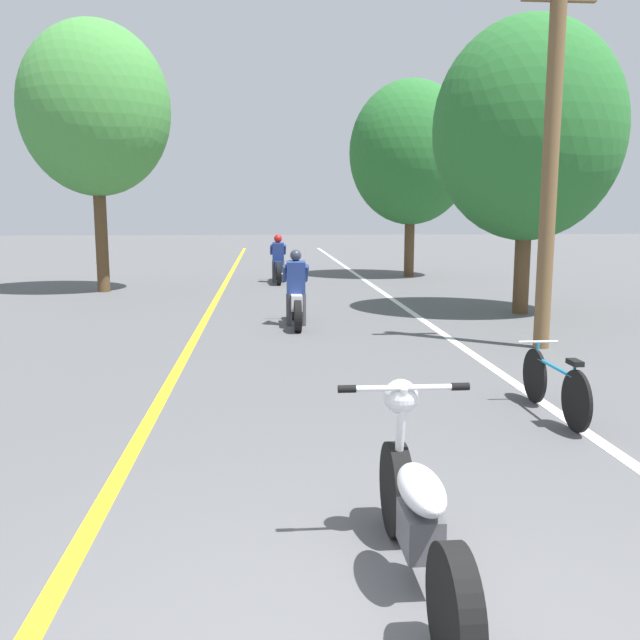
{
  "coord_description": "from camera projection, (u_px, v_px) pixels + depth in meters",
  "views": [
    {
      "loc": [
        -0.5,
        -2.71,
        2.1
      ],
      "look_at": [
        0.1,
        4.75,
        0.9
      ],
      "focal_mm": 38.0,
      "sensor_mm": 36.0,
      "label": 1
    }
  ],
  "objects": [
    {
      "name": "lane_stripe_center",
      "position": [
        213.0,
        304.0,
        15.45
      ],
      "size": [
        0.14,
        48.0,
        0.01
      ],
      "primitive_type": "cube",
      "color": "yellow",
      "rests_on": "ground"
    },
    {
      "name": "lane_stripe_edge",
      "position": [
        397.0,
        302.0,
        15.79
      ],
      "size": [
        0.14,
        48.0,
        0.01
      ],
      "primitive_type": "cube",
      "color": "white",
      "rests_on": "ground"
    },
    {
      "name": "utility_pole",
      "position": [
        551.0,
        153.0,
        10.1
      ],
      "size": [
        1.1,
        0.24,
        5.76
      ],
      "color": "brown",
      "rests_on": "ground"
    },
    {
      "name": "roadside_tree_right_near",
      "position": [
        528.0,
        130.0,
        13.59
      ],
      "size": [
        3.85,
        3.46,
        5.94
      ],
      "color": "#513A23",
      "rests_on": "ground"
    },
    {
      "name": "roadside_tree_right_far",
      "position": [
        411.0,
        153.0,
        21.57
      ],
      "size": [
        3.96,
        3.56,
        6.24
      ],
      "color": "#513A23",
      "rests_on": "ground"
    },
    {
      "name": "roadside_tree_left",
      "position": [
        95.0,
        110.0,
        17.24
      ],
      "size": [
        3.81,
        3.43,
        6.88
      ],
      "color": "#513A23",
      "rests_on": "ground"
    },
    {
      "name": "motorcycle_foreground",
      "position": [
        418.0,
        514.0,
        3.79
      ],
      "size": [
        0.81,
        1.99,
        1.06
      ],
      "color": "black",
      "rests_on": "ground"
    },
    {
      "name": "motorcycle_rider_lead",
      "position": [
        296.0,
        297.0,
        12.55
      ],
      "size": [
        0.5,
        1.96,
        1.41
      ],
      "color": "black",
      "rests_on": "ground"
    },
    {
      "name": "motorcycle_rider_far",
      "position": [
        278.0,
        264.0,
        20.23
      ],
      "size": [
        0.5,
        2.18,
        1.43
      ],
      "color": "black",
      "rests_on": "ground"
    },
    {
      "name": "bicycle_parked",
      "position": [
        555.0,
        385.0,
        6.99
      ],
      "size": [
        0.44,
        1.63,
        0.71
      ],
      "color": "black",
      "rests_on": "ground"
    }
  ]
}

